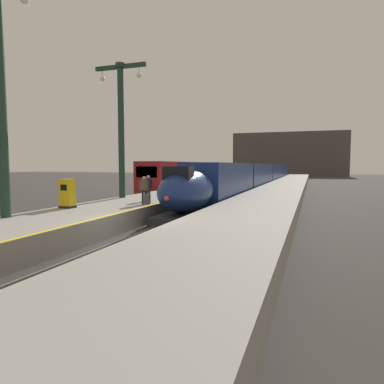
# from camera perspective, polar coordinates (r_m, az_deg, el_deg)

# --- Properties ---
(ground_plane) EXTENTS (260.00, 260.00, 0.00)m
(ground_plane) POSITION_cam_1_polar(r_m,az_deg,el_deg) (15.46, -9.23, -8.36)
(ground_plane) COLOR #33302D
(platform_left) EXTENTS (4.80, 110.00, 1.05)m
(platform_left) POSITION_cam_1_polar(r_m,az_deg,el_deg) (39.73, 2.66, 0.28)
(platform_left) COLOR gray
(platform_left) RESTS_ON ground
(platform_right) EXTENTS (4.80, 110.00, 1.05)m
(platform_right) POSITION_cam_1_polar(r_m,az_deg,el_deg) (38.24, 14.38, -0.02)
(platform_right) COLOR gray
(platform_right) RESTS_ON ground
(platform_left_safety_stripe) EXTENTS (0.20, 107.80, 0.01)m
(platform_left_safety_stripe) POSITION_cam_1_polar(r_m,az_deg,el_deg) (39.11, 5.86, 0.97)
(platform_left_safety_stripe) COLOR yellow
(platform_left_safety_stripe) RESTS_ON platform_left
(rail_main_left) EXTENTS (0.08, 110.00, 0.12)m
(rail_main_left) POSITION_cam_1_polar(r_m,az_deg,el_deg) (41.65, 8.09, -0.21)
(rail_main_left) COLOR slate
(rail_main_left) RESTS_ON ground
(rail_main_right) EXTENTS (0.08, 110.00, 0.12)m
(rail_main_right) POSITION_cam_1_polar(r_m,az_deg,el_deg) (41.39, 10.13, -0.26)
(rail_main_right) COLOR slate
(rail_main_right) RESTS_ON ground
(rail_secondary_left) EXTENTS (0.08, 110.00, 0.12)m
(rail_secondary_left) POSITION_cam_1_polar(r_m,az_deg,el_deg) (43.92, -2.34, 0.07)
(rail_secondary_left) COLOR slate
(rail_secondary_left) RESTS_ON ground
(rail_secondary_right) EXTENTS (0.08, 110.00, 0.12)m
(rail_secondary_right) POSITION_cam_1_polar(r_m,az_deg,el_deg) (43.40, -0.49, 0.02)
(rail_secondary_right) COLOR slate
(rail_secondary_right) RESTS_ON ground
(highspeed_train_main) EXTENTS (2.92, 75.09, 3.60)m
(highspeed_train_main) POSITION_cam_1_polar(r_m,az_deg,el_deg) (53.86, 11.48, 2.83)
(highspeed_train_main) COLOR navy
(highspeed_train_main) RESTS_ON ground
(regional_train_adjacent) EXTENTS (2.85, 36.60, 3.80)m
(regional_train_adjacent) POSITION_cam_1_polar(r_m,az_deg,el_deg) (50.96, 1.68, 3.01)
(regional_train_adjacent) COLOR maroon
(regional_train_adjacent) RESTS_ON ground
(station_column_near) EXTENTS (4.00, 0.68, 10.26)m
(station_column_near) POSITION_cam_1_polar(r_m,az_deg,el_deg) (18.09, -29.08, 15.80)
(station_column_near) COLOR #1E3828
(station_column_near) RESTS_ON platform_left
(station_column_mid) EXTENTS (4.00, 0.68, 9.61)m
(station_column_mid) POSITION_cam_1_polar(r_m,az_deg,el_deg) (25.93, -11.63, 11.86)
(station_column_mid) COLOR #1E3828
(station_column_mid) RESTS_ON platform_left
(passenger_near_edge) EXTENTS (0.54, 0.35, 1.69)m
(passenger_near_edge) POSITION_cam_1_polar(r_m,az_deg,el_deg) (21.15, -7.91, 0.69)
(passenger_near_edge) COLOR #23232D
(passenger_near_edge) RESTS_ON platform_left
(passenger_mid_platform) EXTENTS (0.46, 0.41, 1.69)m
(passenger_mid_platform) POSITION_cam_1_polar(r_m,az_deg,el_deg) (23.14, -7.26, 1.01)
(passenger_mid_platform) COLOR #23232D
(passenger_mid_platform) RESTS_ON platform_left
(rolling_suitcase) EXTENTS (0.40, 0.22, 0.98)m
(rolling_suitcase) POSITION_cam_1_polar(r_m,az_deg,el_deg) (21.11, -7.47, -1.18)
(rolling_suitcase) COLOR #4C4C51
(rolling_suitcase) RESTS_ON platform_left
(ticket_machine_yellow) EXTENTS (0.76, 0.62, 1.60)m
(ticket_machine_yellow) POSITION_cam_1_polar(r_m,az_deg,el_deg) (20.28, -19.88, -0.40)
(ticket_machine_yellow) COLOR yellow
(ticket_machine_yellow) RESTS_ON platform_left
(terminus_back_wall) EXTENTS (36.00, 2.00, 14.00)m
(terminus_back_wall) POSITION_cam_1_polar(r_m,az_deg,el_deg) (115.53, 15.66, 6.07)
(terminus_back_wall) COLOR #4C4742
(terminus_back_wall) RESTS_ON ground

